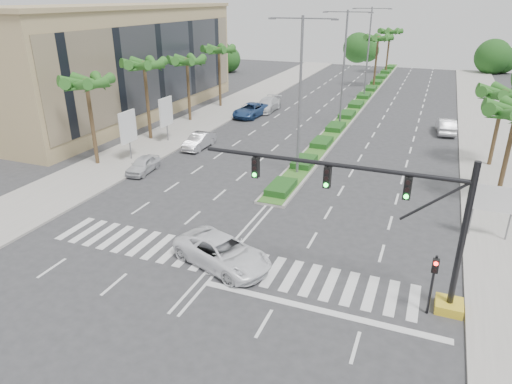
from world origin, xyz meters
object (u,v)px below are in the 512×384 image
at_px(car_right, 446,126).
at_px(car_parked_c, 251,110).
at_px(car_parked_d, 267,105).
at_px(car_parked_a, 143,165).
at_px(car_crossing, 222,252).
at_px(car_parked_b, 199,141).

bearing_deg(car_right, car_parked_c, -3.53).
bearing_deg(car_right, car_parked_d, -12.97).
distance_m(car_parked_c, car_parked_d, 3.58).
xyz_separation_m(car_parked_a, car_crossing, (12.06, -10.26, 0.14)).
distance_m(car_parked_b, car_right, 25.72).
bearing_deg(car_right, car_parked_b, 27.34).
relative_size(car_parked_a, car_right, 0.78).
bearing_deg(car_crossing, car_parked_b, 51.77).
bearing_deg(car_parked_b, car_crossing, -57.72).
relative_size(car_parked_b, car_right, 0.90).
relative_size(car_parked_a, car_parked_b, 0.87).
bearing_deg(car_crossing, car_parked_a, 69.70).
bearing_deg(car_parked_d, car_parked_b, -91.59).
relative_size(car_parked_a, car_parked_d, 0.68).
bearing_deg(car_parked_b, car_parked_c, 91.34).
relative_size(car_crossing, car_right, 1.17).
height_order(car_parked_b, car_parked_d, car_parked_d).
relative_size(car_parked_d, car_crossing, 0.98).
bearing_deg(car_parked_c, car_parked_b, -83.72).
bearing_deg(car_parked_c, car_parked_a, -87.21).
bearing_deg(car_parked_b, car_parked_d, 88.39).
bearing_deg(car_parked_a, car_parked_c, 82.23).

